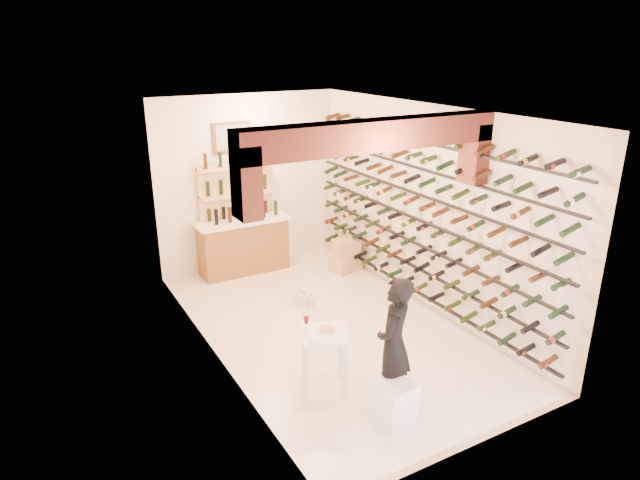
# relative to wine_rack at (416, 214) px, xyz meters

# --- Properties ---
(ground) EXTENTS (6.00, 6.00, 0.00)m
(ground) POSITION_rel_wine_rack_xyz_m (-1.53, 0.00, -1.55)
(ground) COLOR white
(ground) RESTS_ON ground
(room_shell) EXTENTS (3.52, 6.02, 3.21)m
(room_shell) POSITION_rel_wine_rack_xyz_m (-1.53, -0.26, 0.70)
(room_shell) COLOR white
(room_shell) RESTS_ON ground
(wine_rack) EXTENTS (0.32, 5.70, 2.56)m
(wine_rack) POSITION_rel_wine_rack_xyz_m (0.00, 0.00, 0.00)
(wine_rack) COLOR black
(wine_rack) RESTS_ON ground
(back_counter) EXTENTS (1.70, 0.62, 1.29)m
(back_counter) POSITION_rel_wine_rack_xyz_m (-1.83, 2.65, -1.02)
(back_counter) COLOR brown
(back_counter) RESTS_ON ground
(back_shelving) EXTENTS (1.40, 0.31, 2.73)m
(back_shelving) POSITION_rel_wine_rack_xyz_m (-1.83, 2.89, -0.38)
(back_shelving) COLOR #DEB27C
(back_shelving) RESTS_ON ground
(tasting_table) EXTENTS (0.72, 0.72, 0.96)m
(tasting_table) POSITION_rel_wine_rack_xyz_m (-2.39, -1.33, -0.90)
(tasting_table) COLOR white
(tasting_table) RESTS_ON ground
(white_stool) EXTENTS (0.44, 0.44, 0.50)m
(white_stool) POSITION_rel_wine_rack_xyz_m (-2.00, -2.24, -1.30)
(white_stool) COLOR white
(white_stool) RESTS_ON ground
(person) EXTENTS (0.70, 0.68, 1.62)m
(person) POSITION_rel_wine_rack_xyz_m (-1.85, -1.98, -0.74)
(person) COLOR black
(person) RESTS_ON ground
(chrome_barstool) EXTENTS (0.34, 0.34, 0.66)m
(chrome_barstool) POSITION_rel_wine_rack_xyz_m (-1.53, 0.83, -1.16)
(chrome_barstool) COLOR silver
(chrome_barstool) RESTS_ON ground
(crate_lower) EXTENTS (0.62, 0.50, 0.33)m
(crate_lower) POSITION_rel_wine_rack_xyz_m (-0.16, 1.77, -1.38)
(crate_lower) COLOR tan
(crate_lower) RESTS_ON ground
(crate_upper) EXTENTS (0.49, 0.36, 0.28)m
(crate_upper) POSITION_rel_wine_rack_xyz_m (-0.16, 1.77, -1.08)
(crate_upper) COLOR tan
(crate_upper) RESTS_ON crate_lower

